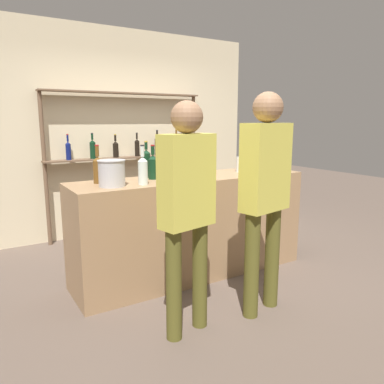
{
  "coord_description": "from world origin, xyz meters",
  "views": [
    {
      "loc": [
        -1.93,
        -3.16,
        1.58
      ],
      "look_at": [
        0.0,
        0.0,
        0.87
      ],
      "focal_mm": 35.0,
      "sensor_mm": 36.0,
      "label": 1
    }
  ],
  "objects_px": {
    "counter_bottle_0": "(143,170)",
    "customer_center": "(265,186)",
    "customer_left": "(187,200)",
    "counter_bottle_3": "(98,169)",
    "counter_bottle_2": "(146,163)",
    "counter_bottle_4": "(161,165)",
    "wine_glass": "(253,162)",
    "ice_bucket": "(112,173)",
    "cork_jar": "(242,165)",
    "counter_bottle_1": "(153,166)"
  },
  "relations": [
    {
      "from": "counter_bottle_0",
      "to": "customer_center",
      "type": "relative_size",
      "value": 0.19
    },
    {
      "from": "customer_left",
      "to": "counter_bottle_3",
      "type": "bearing_deg",
      "value": 4.6
    },
    {
      "from": "counter_bottle_2",
      "to": "counter_bottle_4",
      "type": "bearing_deg",
      "value": -15.72
    },
    {
      "from": "customer_center",
      "to": "wine_glass",
      "type": "bearing_deg",
      "value": -46.38
    },
    {
      "from": "counter_bottle_4",
      "to": "ice_bucket",
      "type": "bearing_deg",
      "value": -155.51
    },
    {
      "from": "ice_bucket",
      "to": "cork_jar",
      "type": "bearing_deg",
      "value": 5.04
    },
    {
      "from": "counter_bottle_2",
      "to": "cork_jar",
      "type": "bearing_deg",
      "value": -9.72
    },
    {
      "from": "wine_glass",
      "to": "customer_left",
      "type": "distance_m",
      "value": 1.48
    },
    {
      "from": "counter_bottle_4",
      "to": "cork_jar",
      "type": "distance_m",
      "value": 0.93
    },
    {
      "from": "counter_bottle_3",
      "to": "counter_bottle_4",
      "type": "bearing_deg",
      "value": 4.54
    },
    {
      "from": "wine_glass",
      "to": "customer_center",
      "type": "xyz_separation_m",
      "value": [
        -0.56,
        -0.81,
        -0.08
      ]
    },
    {
      "from": "customer_left",
      "to": "cork_jar",
      "type": "bearing_deg",
      "value": -64.92
    },
    {
      "from": "counter_bottle_1",
      "to": "ice_bucket",
      "type": "bearing_deg",
      "value": -159.04
    },
    {
      "from": "counter_bottle_3",
      "to": "wine_glass",
      "type": "relative_size",
      "value": 1.98
    },
    {
      "from": "counter_bottle_0",
      "to": "counter_bottle_3",
      "type": "bearing_deg",
      "value": 137.94
    },
    {
      "from": "counter_bottle_3",
      "to": "customer_left",
      "type": "relative_size",
      "value": 0.2
    },
    {
      "from": "counter_bottle_2",
      "to": "counter_bottle_3",
      "type": "bearing_deg",
      "value": -170.0
    },
    {
      "from": "customer_left",
      "to": "counter_bottle_2",
      "type": "bearing_deg",
      "value": -22.28
    },
    {
      "from": "customer_center",
      "to": "customer_left",
      "type": "distance_m",
      "value": 0.7
    },
    {
      "from": "wine_glass",
      "to": "counter_bottle_2",
      "type": "bearing_deg",
      "value": 160.91
    },
    {
      "from": "counter_bottle_0",
      "to": "counter_bottle_3",
      "type": "relative_size",
      "value": 1.01
    },
    {
      "from": "customer_center",
      "to": "customer_left",
      "type": "xyz_separation_m",
      "value": [
        -0.7,
        0.04,
        -0.05
      ]
    },
    {
      "from": "counter_bottle_1",
      "to": "ice_bucket",
      "type": "height_order",
      "value": "counter_bottle_1"
    },
    {
      "from": "counter_bottle_4",
      "to": "counter_bottle_3",
      "type": "bearing_deg",
      "value": -175.46
    },
    {
      "from": "counter_bottle_4",
      "to": "counter_bottle_0",
      "type": "bearing_deg",
      "value": -135.89
    },
    {
      "from": "counter_bottle_3",
      "to": "cork_jar",
      "type": "relative_size",
      "value": 2.09
    },
    {
      "from": "counter_bottle_3",
      "to": "customer_left",
      "type": "distance_m",
      "value": 1.1
    },
    {
      "from": "counter_bottle_0",
      "to": "counter_bottle_2",
      "type": "xyz_separation_m",
      "value": [
        0.21,
        0.37,
        0.01
      ]
    },
    {
      "from": "counter_bottle_1",
      "to": "ice_bucket",
      "type": "xyz_separation_m",
      "value": [
        -0.48,
        -0.18,
        -0.01
      ]
    },
    {
      "from": "ice_bucket",
      "to": "wine_glass",
      "type": "bearing_deg",
      "value": -1.8
    },
    {
      "from": "counter_bottle_3",
      "to": "customer_left",
      "type": "bearing_deg",
      "value": -73.48
    },
    {
      "from": "counter_bottle_4",
      "to": "wine_glass",
      "type": "bearing_deg",
      "value": -19.6
    },
    {
      "from": "cork_jar",
      "to": "customer_center",
      "type": "relative_size",
      "value": 0.09
    },
    {
      "from": "customer_left",
      "to": "ice_bucket",
      "type": "bearing_deg",
      "value": 5.77
    },
    {
      "from": "counter_bottle_4",
      "to": "customer_left",
      "type": "relative_size",
      "value": 0.2
    },
    {
      "from": "counter_bottle_2",
      "to": "cork_jar",
      "type": "relative_size",
      "value": 2.18
    },
    {
      "from": "ice_bucket",
      "to": "customer_left",
      "type": "xyz_separation_m",
      "value": [
        0.26,
        -0.82,
        -0.11
      ]
    },
    {
      "from": "counter_bottle_1",
      "to": "cork_jar",
      "type": "xyz_separation_m",
      "value": [
        1.05,
        -0.05,
        -0.04
      ]
    },
    {
      "from": "counter_bottle_0",
      "to": "counter_bottle_2",
      "type": "height_order",
      "value": "counter_bottle_2"
    },
    {
      "from": "counter_bottle_2",
      "to": "counter_bottle_4",
      "type": "height_order",
      "value": "counter_bottle_2"
    },
    {
      "from": "counter_bottle_2",
      "to": "customer_left",
      "type": "height_order",
      "value": "customer_left"
    },
    {
      "from": "counter_bottle_0",
      "to": "ice_bucket",
      "type": "xyz_separation_m",
      "value": [
        -0.26,
        0.06,
        -0.02
      ]
    },
    {
      "from": "counter_bottle_3",
      "to": "wine_glass",
      "type": "height_order",
      "value": "counter_bottle_3"
    },
    {
      "from": "ice_bucket",
      "to": "customer_left",
      "type": "height_order",
      "value": "customer_left"
    },
    {
      "from": "counter_bottle_1",
      "to": "wine_glass",
      "type": "relative_size",
      "value": 1.89
    },
    {
      "from": "counter_bottle_4",
      "to": "ice_bucket",
      "type": "relative_size",
      "value": 1.41
    },
    {
      "from": "counter_bottle_0",
      "to": "ice_bucket",
      "type": "height_order",
      "value": "counter_bottle_0"
    },
    {
      "from": "ice_bucket",
      "to": "counter_bottle_1",
      "type": "bearing_deg",
      "value": 20.96
    },
    {
      "from": "counter_bottle_0",
      "to": "counter_bottle_4",
      "type": "distance_m",
      "value": 0.48
    },
    {
      "from": "counter_bottle_0",
      "to": "customer_center",
      "type": "bearing_deg",
      "value": -49.12
    }
  ]
}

